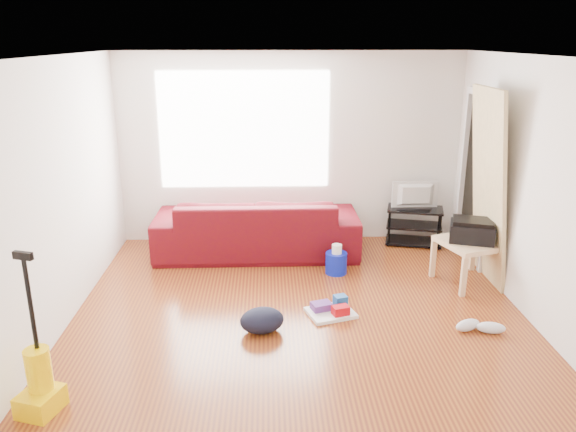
{
  "coord_description": "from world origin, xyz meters",
  "views": [
    {
      "loc": [
        -0.3,
        -4.81,
        2.66
      ],
      "look_at": [
        -0.1,
        0.6,
        0.92
      ],
      "focal_mm": 35.0,
      "sensor_mm": 36.0,
      "label": 1
    }
  ],
  "objects_px": {
    "bucket": "(336,273)",
    "cleaning_tray": "(332,309)",
    "backpack": "(262,331)",
    "side_table": "(470,247)",
    "vacuum": "(39,383)",
    "sofa": "(257,253)",
    "tv_stand": "(414,225)"
  },
  "relations": [
    {
      "from": "bucket",
      "to": "cleaning_tray",
      "type": "distance_m",
      "value": 1.04
    },
    {
      "from": "bucket",
      "to": "backpack",
      "type": "distance_m",
      "value": 1.6
    },
    {
      "from": "side_table",
      "to": "vacuum",
      "type": "relative_size",
      "value": 0.62
    },
    {
      "from": "cleaning_tray",
      "to": "backpack",
      "type": "bearing_deg",
      "value": -155.06
    },
    {
      "from": "sofa",
      "to": "cleaning_tray",
      "type": "xyz_separation_m",
      "value": [
        0.77,
        -1.71,
        0.05
      ]
    },
    {
      "from": "sofa",
      "to": "side_table",
      "type": "distance_m",
      "value": 2.63
    },
    {
      "from": "sofa",
      "to": "side_table",
      "type": "bearing_deg",
      "value": 157.37
    },
    {
      "from": "side_table",
      "to": "sofa",
      "type": "bearing_deg",
      "value": 157.37
    },
    {
      "from": "cleaning_tray",
      "to": "backpack",
      "type": "distance_m",
      "value": 0.77
    },
    {
      "from": "vacuum",
      "to": "sofa",
      "type": "bearing_deg",
      "value": 81.71
    },
    {
      "from": "cleaning_tray",
      "to": "vacuum",
      "type": "height_order",
      "value": "vacuum"
    },
    {
      "from": "side_table",
      "to": "bucket",
      "type": "xyz_separation_m",
      "value": [
        -1.46,
        0.31,
        -0.42
      ]
    },
    {
      "from": "tv_stand",
      "to": "vacuum",
      "type": "distance_m",
      "value": 5.0
    },
    {
      "from": "bucket",
      "to": "cleaning_tray",
      "type": "xyz_separation_m",
      "value": [
        -0.16,
        -1.02,
        0.05
      ]
    },
    {
      "from": "tv_stand",
      "to": "bucket",
      "type": "distance_m",
      "value": 1.52
    },
    {
      "from": "sofa",
      "to": "tv_stand",
      "type": "height_order",
      "value": "tv_stand"
    },
    {
      "from": "sofa",
      "to": "bucket",
      "type": "height_order",
      "value": "sofa"
    },
    {
      "from": "vacuum",
      "to": "side_table",
      "type": "bearing_deg",
      "value": 46.53
    },
    {
      "from": "sofa",
      "to": "bucket",
      "type": "relative_size",
      "value": 10.05
    },
    {
      "from": "side_table",
      "to": "bucket",
      "type": "relative_size",
      "value": 3.06
    },
    {
      "from": "side_table",
      "to": "bucket",
      "type": "distance_m",
      "value": 1.55
    },
    {
      "from": "sofa",
      "to": "side_table",
      "type": "xyz_separation_m",
      "value": [
        2.39,
        -1.0,
        0.42
      ]
    },
    {
      "from": "cleaning_tray",
      "to": "bucket",
      "type": "bearing_deg",
      "value": 80.9
    },
    {
      "from": "vacuum",
      "to": "bucket",
      "type": "bearing_deg",
      "value": 62.61
    },
    {
      "from": "side_table",
      "to": "cleaning_tray",
      "type": "height_order",
      "value": "side_table"
    },
    {
      "from": "bucket",
      "to": "vacuum",
      "type": "height_order",
      "value": "vacuum"
    },
    {
      "from": "sofa",
      "to": "bucket",
      "type": "distance_m",
      "value": 1.16
    },
    {
      "from": "tv_stand",
      "to": "bucket",
      "type": "bearing_deg",
      "value": -126.19
    },
    {
      "from": "tv_stand",
      "to": "cleaning_tray",
      "type": "xyz_separation_m",
      "value": [
        -1.32,
        -1.98,
        -0.21
      ]
    },
    {
      "from": "side_table",
      "to": "backpack",
      "type": "height_order",
      "value": "side_table"
    },
    {
      "from": "side_table",
      "to": "cleaning_tray",
      "type": "distance_m",
      "value": 1.81
    },
    {
      "from": "tv_stand",
      "to": "backpack",
      "type": "xyz_separation_m",
      "value": [
        -2.02,
        -2.3,
        -0.26
      ]
    }
  ]
}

